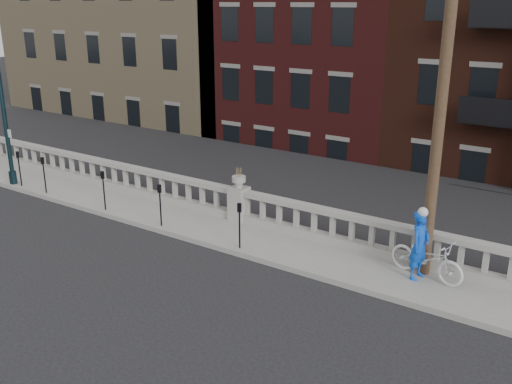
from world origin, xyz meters
TOP-DOWN VIEW (x-y plane):
  - ground at (0.00, 0.00)m, footprint 120.00×120.00m
  - sidewalk at (0.00, 3.00)m, footprint 32.00×2.20m
  - balustrade at (0.00, 3.95)m, footprint 28.00×0.34m
  - planter_pedestal at (0.00, 3.95)m, footprint 0.55×0.55m
  - lower_level at (0.56, 23.04)m, footprint 80.00×44.00m
  - utility_pole at (6.20, 3.60)m, footprint 1.60×0.28m
  - streetlight_pole at (-9.50, 2.15)m, footprint 0.40×0.28m
  - parking_meter_a at (-8.99, 2.15)m, footprint 0.10×0.09m
  - parking_meter_b at (-7.49, 2.15)m, footprint 0.10×0.09m
  - parking_meter_c at (-4.30, 2.15)m, footprint 0.10×0.09m
  - parking_meter_d at (-1.73, 2.15)m, footprint 0.10×0.09m
  - parking_meter_e at (1.32, 2.15)m, footprint 0.10×0.09m
  - bicycle at (6.32, 3.36)m, footprint 2.12×1.10m
  - cyclist at (6.15, 3.21)m, footprint 0.54×0.72m

SIDE VIEW (x-z plane):
  - ground at x=0.00m, z-range 0.00..0.00m
  - sidewalk at x=0.00m, z-range 0.00..0.15m
  - balustrade at x=0.00m, z-range 0.13..1.16m
  - bicycle at x=6.32m, z-range 0.15..1.21m
  - planter_pedestal at x=0.00m, z-range -0.05..1.71m
  - parking_meter_a at x=-8.99m, z-range 0.32..1.68m
  - parking_meter_b at x=-7.49m, z-range 0.32..1.68m
  - parking_meter_c at x=-4.30m, z-range 0.32..1.68m
  - parking_meter_d at x=-1.73m, z-range 0.32..1.68m
  - parking_meter_e at x=1.32m, z-range 0.32..1.68m
  - cyclist at x=6.15m, z-range 0.15..1.95m
  - streetlight_pole at x=-9.50m, z-range -0.39..4.81m
  - lower_level at x=0.56m, z-range -7.77..13.03m
  - utility_pole at x=6.20m, z-range 0.24..10.24m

